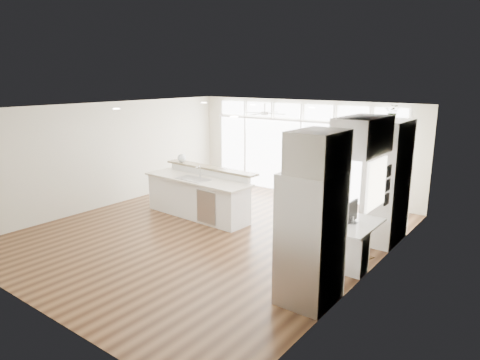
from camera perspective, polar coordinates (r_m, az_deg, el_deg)
The scene contains 24 objects.
floor at distance 9.50m, azimuth -3.83°, elevation -6.95°, with size 7.00×8.00×0.02m, color #3A2112.
ceiling at distance 8.92m, azimuth -4.10°, elevation 9.58°, with size 7.00×8.00×0.02m, color white.
wall_back at distance 12.36m, azimuth 8.28°, elevation 4.28°, with size 7.00×0.04×2.70m, color beige.
wall_front at distance 6.73m, azimuth -26.89°, elevation -4.92°, with size 7.00×0.04×2.70m, color beige.
wall_left at distance 11.67m, azimuth -17.10°, elevation 3.27°, with size 0.04×8.00×2.70m, color beige.
wall_right at distance 7.38m, azimuth 17.10°, elevation -2.49°, with size 0.04×8.00×2.70m, color beige.
glass_wall at distance 12.36m, azimuth 8.10°, elevation 2.87°, with size 5.80×0.06×2.08m, color silver.
transom_row at distance 12.19m, azimuth 8.31°, elevation 9.03°, with size 5.90×0.06×0.40m, color silver.
desk_window at distance 7.62m, azimuth 17.70°, elevation -0.49°, with size 0.04×0.85×0.85m, color silver.
ceiling_fan at distance 11.46m, azimuth 3.31°, elevation 9.37°, with size 1.16×1.16×0.32m, color white.
recessed_lights at distance 9.07m, azimuth -3.26°, elevation 9.53°, with size 3.40×3.00×0.02m, color white.
oven_cabinet at distance 9.16m, azimuth 19.02°, elevation -0.22°, with size 0.64×1.20×2.50m, color white.
desk_nook at distance 8.07m, azimuth 14.88°, elevation -8.23°, with size 0.72×1.30×0.76m, color white.
upper_cabinets at distance 7.57m, azimuth 16.07°, elevation 5.72°, with size 0.64×1.30×0.64m, color white.
refrigerator at distance 6.45m, azimuth 9.40°, elevation -7.66°, with size 0.76×0.90×2.00m, color #ACACB0.
fridge_cabinet at distance 6.08m, azimuth 10.38°, elevation 3.73°, with size 0.64×0.90×0.60m, color white.
framed_photos at distance 8.22m, azimuth 19.08°, elevation -0.66°, with size 0.06×0.22×0.80m, color black.
kitchen_island at distance 10.39m, azimuth -5.74°, elevation -1.76°, with size 2.92×1.10×1.16m, color white.
rug at distance 8.59m, azimuth 13.80°, elevation -9.49°, with size 0.89×0.64×0.01m, color #322010.
office_chair at distance 9.16m, azimuth 9.97°, elevation -4.86°, with size 0.47×0.43×0.90m, color black.
fishbowl at distance 11.18m, azimuth -7.78°, elevation 2.90°, with size 0.22×0.22×0.22m, color silver.
monitor at distance 7.91m, azimuth 14.61°, elevation -4.12°, with size 0.09×0.51×0.43m, color black.
keyboard at distance 8.03m, azimuth 13.40°, elevation -5.31°, with size 0.12×0.31×0.02m, color silver.
potted_plant at distance 8.95m, azimuth 19.70°, elevation 8.31°, with size 0.27×0.30×0.23m, color #325725.
Camera 1 is at (5.84, -6.72, 3.31)m, focal length 32.00 mm.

